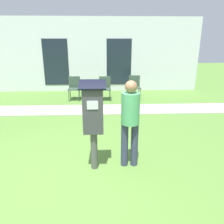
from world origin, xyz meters
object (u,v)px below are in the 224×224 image
parking_meter (93,115)px  person_standing (130,118)px  outdoor_chair_middle (105,86)px  outdoor_chair_right (135,85)px  outdoor_chair_left (74,86)px

parking_meter → person_standing: size_ratio=1.01×
person_standing → outdoor_chair_middle: person_standing is taller
person_standing → outdoor_chair_middle: 4.81m
outdoor_chair_right → outdoor_chair_middle: bearing=-179.8°
outdoor_chair_left → parking_meter: bearing=-92.6°
parking_meter → outdoor_chair_left: size_ratio=1.77×
outdoor_chair_middle → outdoor_chair_right: size_ratio=1.00×
outdoor_chair_left → outdoor_chair_right: (2.37, 0.14, 0.00)m
outdoor_chair_left → outdoor_chair_right: same height
outdoor_chair_left → person_standing: bearing=-85.4°
parking_meter → outdoor_chair_left: (-0.93, 4.92, -0.49)m
person_standing → outdoor_chair_right: size_ratio=1.76×
person_standing → parking_meter: bearing=-169.9°
parking_meter → person_standing: parking_meter is taller
parking_meter → outdoor_chair_middle: 4.88m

